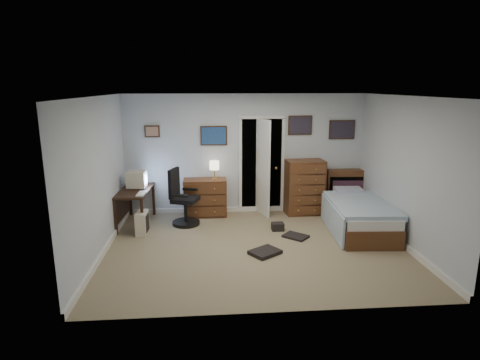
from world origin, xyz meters
name	(u,v)px	position (x,y,z in m)	size (l,w,h in m)	color
floor	(256,248)	(0.00, 0.00, -0.01)	(5.00, 4.00, 0.02)	gray
computer_desk	(131,198)	(-2.28, 1.35, 0.54)	(0.62, 1.23, 0.70)	black
crt_monitor	(137,179)	(-2.18, 1.49, 0.87)	(0.38, 0.35, 0.33)	beige
keyboard	(141,194)	(-2.02, 0.99, 0.71)	(0.14, 0.37, 0.02)	beige
pc_tower	(142,223)	(-2.00, 0.79, 0.21)	(0.21, 0.40, 0.42)	beige
office_chair	(183,203)	(-1.29, 1.26, 0.43)	(0.69, 0.69, 1.11)	black
media_stack	(137,193)	(-2.32, 2.18, 0.40)	(0.16, 0.16, 0.81)	maroon
low_dresser	(205,197)	(-0.85, 1.77, 0.39)	(0.87, 0.44, 0.78)	brown
table_lamp	(214,166)	(-0.65, 1.77, 1.06)	(0.20, 0.20, 0.38)	gold
doorway	(260,163)	(0.35, 2.27, 1.00)	(0.96, 1.12, 2.05)	black
tall_dresser	(304,187)	(1.24, 1.75, 0.57)	(0.78, 0.46, 1.15)	brown
headboard_bookcase	(350,189)	(2.26, 1.86, 0.48)	(1.02, 0.32, 0.91)	brown
bed	(358,215)	(1.99, 0.63, 0.30)	(1.15, 2.00, 0.64)	brown
wall_posters	(272,130)	(0.57, 1.98, 1.75)	(4.38, 0.04, 0.60)	#331E11
floor_clutter	(277,240)	(0.38, 0.17, 0.04)	(1.20, 1.44, 0.14)	black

